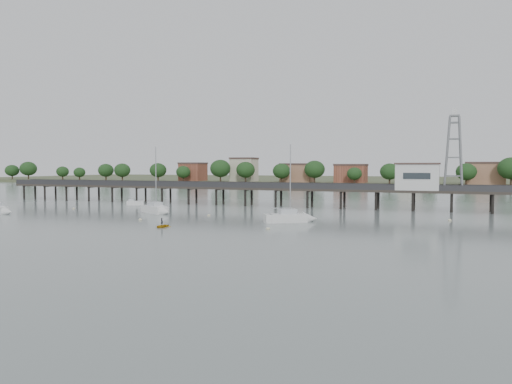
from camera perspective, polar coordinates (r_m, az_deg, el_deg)
ground_plane at (r=52.35m, az=-14.91°, el=-6.67°), size 500.00×500.00×0.00m
pier at (r=106.31m, az=4.36°, el=0.35°), size 150.00×5.00×5.50m
pier_building at (r=101.94m, az=17.96°, el=1.71°), size 8.40×5.40×5.30m
lattice_tower at (r=101.81m, az=21.67°, el=4.14°), size 3.20×3.20×15.50m
sailboat_c at (r=77.57m, az=4.46°, el=-2.97°), size 7.55×6.11×12.65m
sailboat_b at (r=93.05m, az=-11.10°, el=-2.02°), size 7.90×5.74×12.89m
white_tender at (r=114.43m, az=-13.65°, el=-1.22°), size 4.05×2.98×1.46m
yellow_dinghy at (r=72.28m, az=-10.71°, el=-3.97°), size 1.90×0.61×2.64m
dinghy_occupant at (r=72.28m, az=-10.71°, el=-3.97°), size 0.66×1.15×0.26m
mooring_buoys at (r=81.83m, az=-1.33°, el=-3.05°), size 82.96×20.91×0.39m
far_shore at (r=283.05m, az=14.87°, el=1.33°), size 500.00×170.00×10.40m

